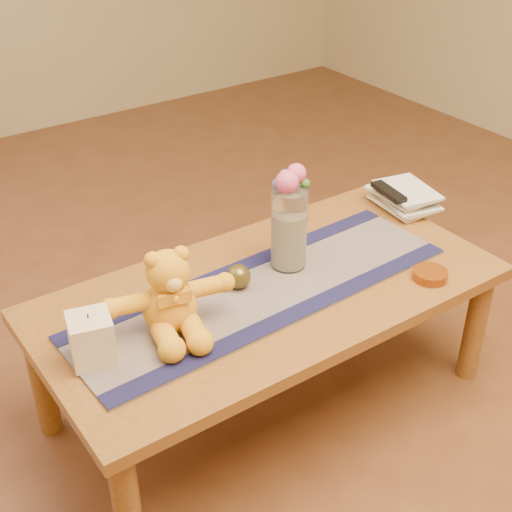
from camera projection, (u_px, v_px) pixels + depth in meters
floor at (268, 399)px, 2.37m from camera, size 5.50×5.50×0.00m
coffee_table_top at (270, 293)px, 2.15m from camera, size 1.40×0.70×0.04m
table_leg_fl at (127, 509)px, 1.75m from camera, size 0.07×0.07×0.41m
table_leg_fr at (475, 326)px, 2.37m from camera, size 0.07×0.07×0.41m
table_leg_bl at (42, 379)px, 2.16m from camera, size 0.07×0.07×0.41m
table_leg_br at (358, 252)px, 2.78m from camera, size 0.07×0.07×0.41m
persian_runner at (264, 291)px, 2.11m from camera, size 1.21×0.39×0.01m
runner_border_near at (295, 313)px, 2.01m from camera, size 1.20×0.10×0.00m
runner_border_far at (235, 269)px, 2.21m from camera, size 1.20×0.10×0.00m
teddy_bear at (169, 291)px, 1.90m from camera, size 0.40×0.35×0.23m
pillar_candle at (91, 338)px, 1.81m from camera, size 0.13×0.13×0.13m
candle_wick at (88, 316)px, 1.78m from camera, size 0.00×0.00×0.01m
glass_vase at (289, 228)px, 2.16m from camera, size 0.11×0.11×0.26m
potpourri_fill at (289, 240)px, 2.18m from camera, size 0.09×0.09×0.18m
rose_left at (287, 182)px, 2.06m from camera, size 0.07×0.07×0.07m
rose_right at (296, 173)px, 2.09m from camera, size 0.06×0.06×0.06m
blue_flower_back at (286, 176)px, 2.11m from camera, size 0.04×0.04×0.04m
blue_flower_side at (278, 184)px, 2.08m from camera, size 0.04×0.04×0.04m
leaf_sprig at (305, 184)px, 2.09m from camera, size 0.03×0.03×0.03m
bronze_ball at (238, 276)px, 2.11m from camera, size 0.09×0.09×0.07m
book_bottom at (385, 209)px, 2.54m from camera, size 0.19×0.24×0.02m
book_lower at (387, 205)px, 2.52m from camera, size 0.21×0.26×0.02m
book_upper at (384, 200)px, 2.52m from camera, size 0.18×0.23×0.02m
book_top at (388, 195)px, 2.51m from camera, size 0.21×0.25×0.02m
tv_remote at (389, 192)px, 2.49m from camera, size 0.07×0.17×0.02m
amber_dish at (430, 275)px, 2.17m from camera, size 0.13×0.13×0.03m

